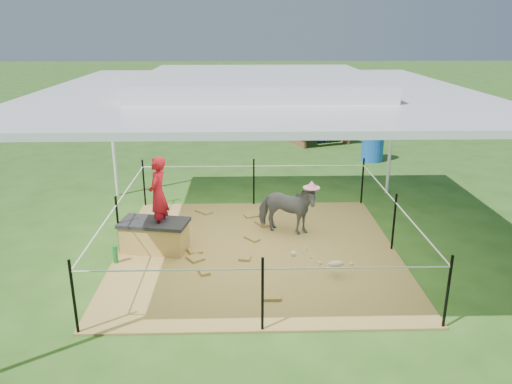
{
  "coord_description": "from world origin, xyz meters",
  "views": [
    {
      "loc": [
        -0.22,
        -7.52,
        3.59
      ],
      "look_at": [
        0.0,
        0.6,
        0.85
      ],
      "focal_mm": 35.0,
      "sensor_mm": 36.0,
      "label": 1
    }
  ],
  "objects_px": {
    "green_bottle": "(115,254)",
    "straw_bale": "(155,237)",
    "pony": "(286,209)",
    "trash_barrel": "(373,145)",
    "picnic_table_far": "(384,123)",
    "woman": "(158,188)",
    "foal": "(336,262)",
    "picnic_table_near": "(317,129)",
    "distant_person": "(323,125)"
  },
  "relations": [
    {
      "from": "trash_barrel",
      "to": "picnic_table_near",
      "type": "height_order",
      "value": "trash_barrel"
    },
    {
      "from": "picnic_table_far",
      "to": "picnic_table_near",
      "type": "bearing_deg",
      "value": -120.38
    },
    {
      "from": "pony",
      "to": "picnic_table_far",
      "type": "relative_size",
      "value": 0.7
    },
    {
      "from": "foal",
      "to": "trash_barrel",
      "type": "xyz_separation_m",
      "value": [
        2.2,
        6.64,
        0.22
      ]
    },
    {
      "from": "woman",
      "to": "picnic_table_far",
      "type": "xyz_separation_m",
      "value": [
        6.3,
        9.57,
        -0.78
      ]
    },
    {
      "from": "foal",
      "to": "distant_person",
      "type": "bearing_deg",
      "value": 75.29
    },
    {
      "from": "woman",
      "to": "green_bottle",
      "type": "xyz_separation_m",
      "value": [
        -0.65,
        -0.45,
        -0.93
      ]
    },
    {
      "from": "straw_bale",
      "to": "pony",
      "type": "distance_m",
      "value": 2.33
    },
    {
      "from": "green_bottle",
      "to": "picnic_table_near",
      "type": "distance_m",
      "value": 9.55
    },
    {
      "from": "woman",
      "to": "trash_barrel",
      "type": "relative_size",
      "value": 1.34
    },
    {
      "from": "straw_bale",
      "to": "picnic_table_near",
      "type": "distance_m",
      "value": 8.9
    },
    {
      "from": "picnic_table_far",
      "to": "distant_person",
      "type": "bearing_deg",
      "value": -117.51
    },
    {
      "from": "pony",
      "to": "picnic_table_far",
      "type": "bearing_deg",
      "value": -5.9
    },
    {
      "from": "picnic_table_near",
      "to": "distant_person",
      "type": "bearing_deg",
      "value": -46.44
    },
    {
      "from": "foal",
      "to": "woman",
      "type": "bearing_deg",
      "value": 153.3
    },
    {
      "from": "woman",
      "to": "picnic_table_near",
      "type": "height_order",
      "value": "woman"
    },
    {
      "from": "straw_bale",
      "to": "picnic_table_near",
      "type": "bearing_deg",
      "value": 64.42
    },
    {
      "from": "pony",
      "to": "distant_person",
      "type": "xyz_separation_m",
      "value": [
        1.77,
        7.31,
        0.08
      ]
    },
    {
      "from": "picnic_table_near",
      "to": "distant_person",
      "type": "distance_m",
      "value": 0.23
    },
    {
      "from": "picnic_table_near",
      "to": "distant_person",
      "type": "relative_size",
      "value": 1.75
    },
    {
      "from": "pony",
      "to": "picnic_table_near",
      "type": "relative_size",
      "value": 0.55
    },
    {
      "from": "straw_bale",
      "to": "pony",
      "type": "height_order",
      "value": "pony"
    },
    {
      "from": "green_bottle",
      "to": "pony",
      "type": "xyz_separation_m",
      "value": [
        2.78,
        1.09,
        0.32
      ]
    },
    {
      "from": "straw_bale",
      "to": "green_bottle",
      "type": "relative_size",
      "value": 3.6
    },
    {
      "from": "distant_person",
      "to": "pony",
      "type": "bearing_deg",
      "value": 61.69
    },
    {
      "from": "pony",
      "to": "trash_barrel",
      "type": "bearing_deg",
      "value": -9.95
    },
    {
      "from": "straw_bale",
      "to": "woman",
      "type": "distance_m",
      "value": 0.85
    },
    {
      "from": "pony",
      "to": "trash_barrel",
      "type": "distance_m",
      "value": 5.76
    },
    {
      "from": "foal",
      "to": "picnic_table_near",
      "type": "distance_m",
      "value": 9.05
    },
    {
      "from": "distant_person",
      "to": "picnic_table_far",
      "type": "bearing_deg",
      "value": -160.71
    },
    {
      "from": "foal",
      "to": "picnic_table_near",
      "type": "xyz_separation_m",
      "value": [
        1.01,
        8.99,
        0.17
      ]
    },
    {
      "from": "picnic_table_far",
      "to": "woman",
      "type": "bearing_deg",
      "value": -94.85
    },
    {
      "from": "green_bottle",
      "to": "straw_bale",
      "type": "bearing_deg",
      "value": 39.29
    },
    {
      "from": "straw_bale",
      "to": "picnic_table_far",
      "type": "distance_m",
      "value": 11.51
    },
    {
      "from": "pony",
      "to": "foal",
      "type": "height_order",
      "value": "pony"
    },
    {
      "from": "picnic_table_far",
      "to": "straw_bale",
      "type": "bearing_deg",
      "value": -95.27
    },
    {
      "from": "pony",
      "to": "trash_barrel",
      "type": "relative_size",
      "value": 1.18
    },
    {
      "from": "trash_barrel",
      "to": "picnic_table_far",
      "type": "bearing_deg",
      "value": 70.61
    },
    {
      "from": "trash_barrel",
      "to": "foal",
      "type": "bearing_deg",
      "value": -108.33
    },
    {
      "from": "woman",
      "to": "foal",
      "type": "relative_size",
      "value": 1.61
    },
    {
      "from": "straw_bale",
      "to": "picnic_table_far",
      "type": "bearing_deg",
      "value": 56.22
    },
    {
      "from": "straw_bale",
      "to": "picnic_table_near",
      "type": "relative_size",
      "value": 0.52
    },
    {
      "from": "pony",
      "to": "foal",
      "type": "bearing_deg",
      "value": -140.28
    },
    {
      "from": "green_bottle",
      "to": "picnic_table_near",
      "type": "height_order",
      "value": "picnic_table_near"
    },
    {
      "from": "green_bottle",
      "to": "pony",
      "type": "distance_m",
      "value": 3.0
    },
    {
      "from": "trash_barrel",
      "to": "straw_bale",
      "type": "bearing_deg",
      "value": -131.54
    },
    {
      "from": "woman",
      "to": "trash_barrel",
      "type": "height_order",
      "value": "woman"
    },
    {
      "from": "pony",
      "to": "picnic_table_near",
      "type": "xyz_separation_m",
      "value": [
        1.61,
        7.38,
        -0.08
      ]
    },
    {
      "from": "green_bottle",
      "to": "distant_person",
      "type": "relative_size",
      "value": 0.25
    },
    {
      "from": "green_bottle",
      "to": "woman",
      "type": "bearing_deg",
      "value": 34.7
    }
  ]
}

